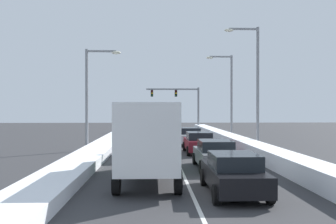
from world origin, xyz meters
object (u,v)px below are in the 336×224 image
at_px(sedan_red_center_lane_third, 153,138).
at_px(suv_charcoal_center_lane_fourth, 150,131).
at_px(sedan_maroon_right_lane_third, 199,142).
at_px(street_lamp_left_mid, 92,89).
at_px(sedan_black_right_lane_nearest, 233,173).
at_px(street_lamp_right_mid, 228,90).
at_px(sedan_gray_right_lane_second, 215,154).
at_px(box_truck_center_lane_nearest, 148,138).
at_px(sedan_silver_right_lane_fourth, 190,136).
at_px(suv_white_center_lane_second, 148,141).
at_px(street_lamp_right_near, 254,78).
at_px(traffic_light_gantry, 182,99).

xyz_separation_m(sedan_red_center_lane_third, suv_charcoal_center_lane_fourth, (-0.29, 5.82, 0.25)).
relative_size(sedan_maroon_right_lane_third, street_lamp_left_mid, 0.59).
distance_m(sedan_black_right_lane_nearest, street_lamp_right_mid, 24.05).
relative_size(suv_charcoal_center_lane_fourth, street_lamp_right_mid, 0.58).
bearing_deg(sedan_gray_right_lane_second, sedan_black_right_lane_nearest, -92.64).
height_order(sedan_red_center_lane_third, street_lamp_left_mid, street_lamp_left_mid).
bearing_deg(sedan_maroon_right_lane_third, suv_charcoal_center_lane_fourth, 109.05).
height_order(sedan_maroon_right_lane_third, box_truck_center_lane_nearest, box_truck_center_lane_nearest).
bearing_deg(box_truck_center_lane_nearest, suv_charcoal_center_lane_fourth, 90.41).
bearing_deg(sedan_red_center_lane_third, street_lamp_right_mid, 39.32).
height_order(sedan_silver_right_lane_fourth, suv_white_center_lane_second, suv_white_center_lane_second).
xyz_separation_m(sedan_maroon_right_lane_third, suv_charcoal_center_lane_fourth, (-3.56, 10.31, 0.25)).
xyz_separation_m(sedan_gray_right_lane_second, sedan_silver_right_lane_fourth, (-0.06, 13.04, 0.00)).
bearing_deg(suv_white_center_lane_second, street_lamp_right_mid, 58.16).
relative_size(sedan_gray_right_lane_second, street_lamp_right_mid, 0.53).
xyz_separation_m(street_lamp_right_mid, street_lamp_left_mid, (-12.04, -8.76, -0.46)).
height_order(sedan_maroon_right_lane_third, street_lamp_right_mid, street_lamp_right_mid).
height_order(sedan_gray_right_lane_second, suv_charcoal_center_lane_fourth, suv_charcoal_center_lane_fourth).
bearing_deg(suv_charcoal_center_lane_fourth, sedan_silver_right_lane_fourth, -49.88).
distance_m(sedan_black_right_lane_nearest, sedan_red_center_lane_third, 17.38).
xyz_separation_m(sedan_gray_right_lane_second, street_lamp_left_mid, (-7.85, 8.76, 3.84)).
height_order(sedan_silver_right_lane_fourth, street_lamp_left_mid, street_lamp_left_mid).
bearing_deg(sedan_red_center_lane_third, street_lamp_right_near, -20.77).
relative_size(street_lamp_right_mid, street_lamp_left_mid, 1.12).
relative_size(suv_charcoal_center_lane_fourth, traffic_light_gantry, 0.65).
bearing_deg(street_lamp_right_mid, sedan_black_right_lane_nearest, -100.85).
bearing_deg(suv_white_center_lane_second, box_truck_center_lane_nearest, -88.87).
xyz_separation_m(sedan_maroon_right_lane_third, street_lamp_left_mid, (-7.83, 1.86, 3.84)).
distance_m(traffic_light_gantry, street_lamp_right_near, 25.05).
distance_m(sedan_red_center_lane_third, street_lamp_right_mid, 10.58).
relative_size(suv_white_center_lane_second, traffic_light_gantry, 0.65).
bearing_deg(traffic_light_gantry, street_lamp_right_mid, -77.78).
distance_m(street_lamp_right_near, street_lamp_right_mid, 9.02).
height_order(street_lamp_right_near, street_lamp_right_mid, street_lamp_right_near).
bearing_deg(sedan_silver_right_lane_fourth, street_lamp_right_mid, 46.49).
height_order(suv_charcoal_center_lane_fourth, traffic_light_gantry, traffic_light_gantry).
bearing_deg(sedan_gray_right_lane_second, sedan_red_center_lane_third, 106.12).
bearing_deg(sedan_silver_right_lane_fourth, box_truck_center_lane_nearest, -101.65).
height_order(suv_white_center_lane_second, street_lamp_left_mid, street_lamp_left_mid).
bearing_deg(street_lamp_right_near, sedan_silver_right_lane_fourth, 134.04).
relative_size(sedan_red_center_lane_third, street_lamp_left_mid, 0.59).
bearing_deg(traffic_light_gantry, sedan_maroon_right_lane_third, -91.73).
bearing_deg(street_lamp_right_near, suv_white_center_lane_second, -156.00).
relative_size(traffic_light_gantry, street_lamp_right_near, 0.81).
xyz_separation_m(box_truck_center_lane_nearest, street_lamp_left_mid, (-4.42, 12.05, 2.70)).
height_order(sedan_gray_right_lane_second, street_lamp_right_near, street_lamp_right_near).
distance_m(sedan_maroon_right_lane_third, suv_charcoal_center_lane_fourth, 10.91).
xyz_separation_m(box_truck_center_lane_nearest, suv_charcoal_center_lane_fourth, (-0.15, 20.50, -0.88)).
height_order(sedan_maroon_right_lane_third, suv_charcoal_center_lane_fourth, suv_charcoal_center_lane_fourth).
bearing_deg(suv_white_center_lane_second, suv_charcoal_center_lane_fourth, 89.92).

